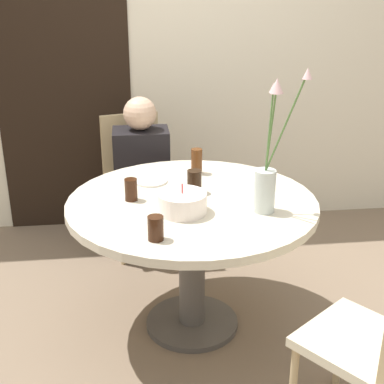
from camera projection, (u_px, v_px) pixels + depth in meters
ground_plane at (192, 324)px, 2.81m from camera, size 16.00×16.00×0.00m
wall_back at (168, 41)px, 3.60m from camera, size 8.00×0.05×2.60m
doorway_panel at (63, 85)px, 3.59m from camera, size 0.90×0.01×2.05m
dining_table at (192, 225)px, 2.60m from camera, size 1.20×1.20×0.71m
chair_near_front at (135, 176)px, 3.51m from camera, size 0.49×0.49×0.88m
chair_right_flank at (383, 333)px, 1.95m from camera, size 0.56×0.56×0.88m
birthday_cake at (182, 203)px, 2.39m from camera, size 0.22×0.22×0.14m
flower_vase at (267, 175)px, 2.35m from camera, size 0.19×0.18×0.66m
side_plate at (151, 181)px, 2.77m from camera, size 0.17×0.17×0.01m
drink_glass_0 at (194, 182)px, 2.61m from camera, size 0.07×0.07×0.11m
drink_glass_1 at (156, 228)px, 2.14m from camera, size 0.07×0.07×0.10m
drink_glass_2 at (197, 161)px, 2.87m from camera, size 0.06×0.06×0.14m
drink_glass_3 at (131, 190)px, 2.53m from camera, size 0.06×0.06×0.11m
person_woman at (142, 184)px, 3.37m from camera, size 0.34×0.24×1.04m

